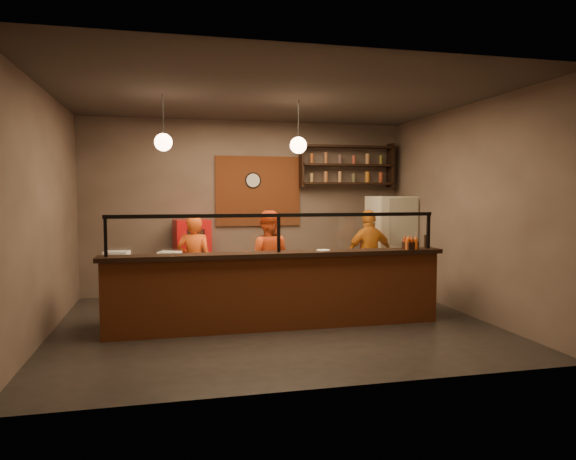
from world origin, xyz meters
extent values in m
plane|color=black|center=(0.00, 0.00, 0.00)|extent=(6.00, 6.00, 0.00)
plane|color=#39322C|center=(0.00, 0.00, 3.20)|extent=(6.00, 6.00, 0.00)
plane|color=#6D5A50|center=(0.00, 2.50, 1.60)|extent=(6.00, 0.00, 6.00)
plane|color=#6D5A50|center=(-3.00, 0.00, 1.60)|extent=(0.00, 5.00, 5.00)
plane|color=#6D5A50|center=(3.00, 0.00, 1.60)|extent=(0.00, 5.00, 5.00)
plane|color=#6D5A50|center=(0.00, -2.50, 1.60)|extent=(6.00, 0.00, 6.00)
cube|color=#984721|center=(0.20, 2.47, 1.90)|extent=(1.60, 0.04, 1.30)
cube|color=#984721|center=(0.00, -0.30, 0.50)|extent=(4.60, 0.25, 1.00)
cube|color=black|center=(0.00, -0.30, 1.03)|extent=(4.70, 0.37, 0.06)
cube|color=gray|center=(0.00, 0.20, 0.42)|extent=(4.60, 0.75, 0.85)
cube|color=silver|center=(0.00, 0.20, 0.88)|extent=(4.60, 0.75, 0.05)
cube|color=white|center=(0.00, -0.30, 1.31)|extent=(4.40, 0.02, 0.50)
cube|color=black|center=(0.00, -0.30, 1.56)|extent=(4.50, 0.05, 0.05)
cube|color=black|center=(-2.22, -0.30, 1.31)|extent=(0.04, 0.04, 0.50)
cube|color=black|center=(0.00, -0.30, 1.31)|extent=(0.04, 0.04, 0.50)
cube|color=black|center=(2.22, -0.30, 1.31)|extent=(0.04, 0.04, 0.50)
cube|color=black|center=(1.90, 2.32, 2.05)|extent=(1.80, 0.28, 0.04)
cube|color=black|center=(1.90, 2.32, 2.40)|extent=(1.80, 0.28, 0.04)
cube|color=black|center=(1.90, 2.32, 2.75)|extent=(1.80, 0.28, 0.04)
cube|color=black|center=(1.00, 2.32, 2.40)|extent=(0.04, 0.28, 0.85)
cube|color=black|center=(2.80, 2.32, 2.40)|extent=(0.04, 0.28, 0.85)
cylinder|color=black|center=(0.10, 2.46, 2.10)|extent=(0.30, 0.04, 0.30)
cylinder|color=black|center=(-1.50, 0.20, 2.90)|extent=(0.01, 0.01, 0.60)
sphere|color=#FFC08C|center=(-1.50, 0.20, 2.55)|extent=(0.24, 0.24, 0.24)
cylinder|color=black|center=(0.40, 0.20, 2.90)|extent=(0.01, 0.01, 0.60)
sphere|color=#FFC08C|center=(0.40, 0.20, 2.55)|extent=(0.24, 0.24, 0.24)
imported|color=#E35115|center=(-1.06, 1.16, 0.76)|extent=(0.62, 0.47, 1.52)
imported|color=#D74314|center=(0.10, 1.06, 0.79)|extent=(0.90, 0.79, 1.58)
imported|color=orange|center=(1.92, 1.18, 0.79)|extent=(0.97, 0.51, 1.58)
cube|color=beige|center=(2.60, 1.81, 0.90)|extent=(0.80, 0.75, 1.81)
cube|color=#BD0C0E|center=(-1.05, 2.15, 0.70)|extent=(0.67, 0.62, 1.39)
cylinder|color=beige|center=(-0.44, 0.14, 0.91)|extent=(0.64, 0.64, 0.01)
cube|color=white|center=(-2.15, 0.29, 0.98)|extent=(0.36, 0.31, 0.16)
cube|color=silver|center=(-1.44, 0.27, 0.97)|extent=(0.35, 0.32, 0.14)
cube|color=white|center=(-2.06, -0.03, 0.97)|extent=(0.33, 0.29, 0.14)
cylinder|color=yellow|center=(-0.57, 0.18, 0.93)|extent=(0.33, 0.16, 0.06)
cube|color=black|center=(1.91, -0.36, 1.11)|extent=(0.22, 0.19, 0.10)
cylinder|color=black|center=(2.20, -0.25, 1.16)|extent=(0.05, 0.05, 0.19)
cylinder|color=silver|center=(0.64, -0.28, 1.07)|extent=(0.24, 0.24, 0.01)
camera|label=1|loc=(-1.44, -7.05, 1.84)|focal=32.00mm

